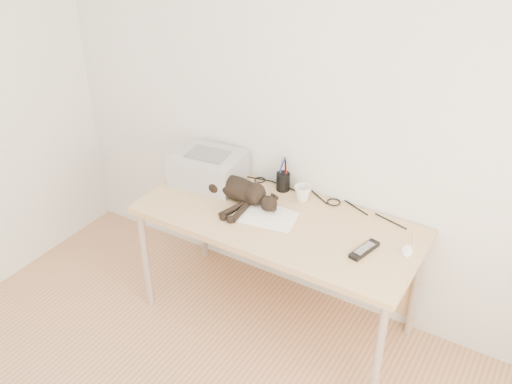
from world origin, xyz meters
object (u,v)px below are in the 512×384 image
Objects in this scene: pen_cup at (283,181)px; mouse at (407,249)px; desk at (284,230)px; cat at (234,189)px; mug at (303,193)px; printer at (208,168)px.

mouse is at bearing -14.06° from pen_cup.
desk is at bearing -58.10° from pen_cup.
desk is 15.29× the size of mouse.
pen_cup reaches higher than mouse.
cat is 0.40m from mug.
printer reaches higher than mouse.
cat is 6.55× the size of mug.
mug is at bearing 9.22° from printer.
mouse is (0.84, -0.21, -0.04)m from pen_cup.
mouse is at bearing -13.45° from mug.
mug is 0.16m from pen_cup.
printer is at bearing 163.02° from mouse.
cat is at bearing 167.46° from mouse.
cat reaches higher than mouse.
desk is 0.73m from mouse.
mug is at bearing 79.53° from desk.
pen_cup reaches higher than printer.
printer is 0.27m from cat.
desk is 16.10× the size of mug.
desk is at bearing 8.87° from cat.
mug is 0.47× the size of pen_cup.
cat is at bearing -151.37° from mug.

